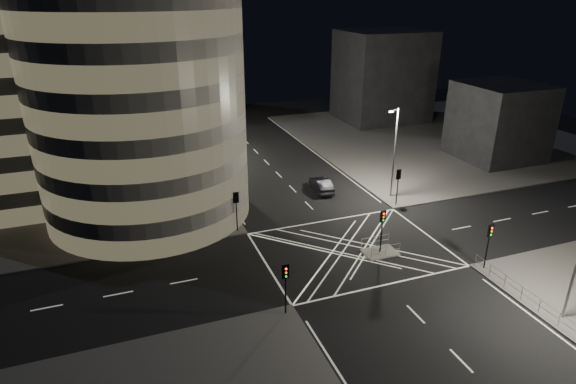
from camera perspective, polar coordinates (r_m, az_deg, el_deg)
name	(u,v)px	position (r m, az deg, el deg)	size (l,w,h in m)	color
ground	(352,249)	(43.90, 7.56, -6.72)	(120.00, 120.00, 0.00)	black
sidewalk_far_left	(30,184)	(65.06, -28.27, 0.80)	(42.00, 42.00, 0.15)	#5A5754
sidewalk_far_right	(438,137)	(79.82, 17.32, 6.29)	(42.00, 42.00, 0.15)	#5A5754
central_island	(380,252)	(43.63, 10.82, -7.04)	(3.00, 2.00, 0.15)	slate
office_tower_curved	(85,86)	(53.02, -22.88, 11.51)	(30.00, 29.00, 27.20)	gray
office_block_rear	(81,68)	(76.28, -23.35, 13.30)	(24.00, 16.00, 22.00)	gray
building_right_far	(382,76)	(87.00, 11.11, 13.34)	(14.00, 12.00, 15.00)	black
building_right_near	(499,121)	(71.17, 23.71, 7.68)	(10.00, 10.00, 10.00)	black
building_far_end	(190,63)	(93.46, -11.53, 14.79)	(18.00, 8.00, 18.00)	black
tree_a	(212,182)	(46.46, -8.95, 1.14)	(4.23, 4.23, 6.84)	black
tree_b	(201,164)	(52.06, -10.31, 3.24)	(4.26, 4.26, 6.66)	black
tree_c	(191,145)	(57.58, -11.45, 5.47)	(4.21, 4.21, 7.00)	black
tree_d	(183,129)	(63.17, -12.39, 7.35)	(5.66, 5.66, 8.27)	black
tree_e	(176,120)	(69.02, -13.14, 8.32)	(4.53, 4.53, 7.30)	black
traffic_signal_fl	(236,204)	(45.44, -6.16, -1.45)	(0.55, 0.22, 4.00)	black
traffic_signal_nl	(286,280)	(33.97, -0.29, -10.41)	(0.55, 0.22, 4.00)	black
traffic_signal_fr	(398,180)	(52.09, 12.92, 1.35)	(0.55, 0.22, 4.00)	black
traffic_signal_nr	(489,238)	(42.46, 22.73, -5.08)	(0.55, 0.22, 4.00)	black
traffic_signal_island	(382,224)	(42.31, 11.11, -3.71)	(0.55, 0.22, 4.00)	black
street_lamp_left_near	(216,161)	(49.06, -8.53, 3.61)	(1.25, 0.25, 10.00)	slate
street_lamp_left_far	(187,119)	(66.09, -11.90, 8.42)	(1.25, 0.25, 10.00)	slate
street_lamp_right_far	(394,150)	(53.29, 12.49, 4.88)	(1.25, 0.25, 10.00)	slate
railing_near_right	(530,299)	(40.09, 26.79, -11.26)	(0.06, 11.70, 1.10)	slate
railing_island_south	(386,251)	(42.67, 11.50, -6.87)	(2.80, 0.06, 1.10)	slate
railing_island_north	(375,242)	(44.00, 10.29, -5.80)	(2.80, 0.06, 1.10)	slate
sedan	(321,185)	(55.44, 3.97, 0.87)	(1.66, 4.77, 1.57)	black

